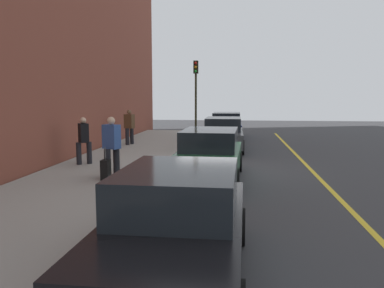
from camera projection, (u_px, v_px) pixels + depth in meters
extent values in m
plane|color=#333335|center=(217.00, 171.00, 13.48)|extent=(56.00, 56.00, 0.00)
cube|color=gray|center=(122.00, 167.00, 13.85)|extent=(28.00, 4.60, 0.15)
cube|color=gold|center=(314.00, 173.00, 13.12)|extent=(28.00, 0.14, 0.01)
cylinder|color=black|center=(241.00, 135.00, 22.60)|extent=(0.64, 0.22, 0.64)
cylinder|color=black|center=(211.00, 135.00, 22.78)|extent=(0.64, 0.22, 0.64)
cylinder|color=black|center=(240.00, 131.00, 25.28)|extent=(0.64, 0.22, 0.64)
cylinder|color=black|center=(214.00, 130.00, 25.46)|extent=(0.64, 0.22, 0.64)
cube|color=navy|center=(226.00, 128.00, 24.00)|extent=(4.38, 1.80, 0.64)
cube|color=black|center=(227.00, 118.00, 24.14)|extent=(2.28, 1.60, 0.60)
cylinder|color=black|center=(242.00, 147.00, 17.14)|extent=(0.64, 0.22, 0.64)
cylinder|color=black|center=(203.00, 147.00, 17.31)|extent=(0.64, 0.22, 0.64)
cylinder|color=black|center=(241.00, 140.00, 19.80)|extent=(0.64, 0.22, 0.64)
cylinder|color=black|center=(207.00, 140.00, 19.97)|extent=(0.64, 0.22, 0.64)
cube|color=#383A3D|center=(223.00, 138.00, 18.52)|extent=(4.36, 1.83, 0.64)
cube|color=black|center=(223.00, 124.00, 18.66)|extent=(2.27, 1.61, 0.60)
cylinder|color=black|center=(235.00, 180.00, 10.50)|extent=(0.65, 0.24, 0.64)
cylinder|color=black|center=(172.00, 178.00, 10.74)|extent=(0.65, 0.24, 0.64)
cylinder|color=black|center=(239.00, 162.00, 13.33)|extent=(0.65, 0.24, 0.64)
cylinder|color=black|center=(189.00, 161.00, 13.58)|extent=(0.65, 0.24, 0.64)
cube|color=#1E512D|center=(209.00, 161.00, 12.01)|extent=(4.71, 1.95, 0.64)
cube|color=black|center=(210.00, 139.00, 12.16)|extent=(2.47, 1.68, 0.60)
cylinder|color=black|center=(239.00, 227.00, 6.79)|extent=(0.64, 0.23, 0.64)
cylinder|color=black|center=(143.00, 222.00, 7.01)|extent=(0.64, 0.23, 0.64)
cube|color=black|center=(177.00, 236.00, 5.54)|extent=(4.37, 1.87, 0.64)
cube|color=black|center=(179.00, 189.00, 5.68)|extent=(2.29, 1.64, 0.60)
cylinder|color=black|center=(108.00, 163.00, 11.65)|extent=(0.19, 0.19, 0.83)
cylinder|color=black|center=(116.00, 162.00, 11.98)|extent=(0.19, 0.19, 0.83)
cube|color=#335193|center=(111.00, 137.00, 11.72)|extent=(0.47, 0.56, 0.71)
sphere|color=#D8AD8C|center=(111.00, 121.00, 11.67)|extent=(0.23, 0.23, 0.23)
cylinder|color=black|center=(79.00, 154.00, 13.84)|extent=(0.18, 0.18, 0.77)
cylinder|color=black|center=(89.00, 153.00, 14.02)|extent=(0.18, 0.18, 0.77)
cube|color=black|center=(83.00, 133.00, 13.84)|extent=(0.52, 0.48, 0.66)
sphere|color=#D8AD8C|center=(83.00, 120.00, 13.79)|extent=(0.21, 0.21, 0.21)
cylinder|color=black|center=(127.00, 137.00, 19.40)|extent=(0.19, 0.19, 0.80)
cylinder|color=black|center=(132.00, 136.00, 19.73)|extent=(0.19, 0.19, 0.80)
cube|color=brown|center=(129.00, 121.00, 19.47)|extent=(0.43, 0.53, 0.68)
sphere|color=brown|center=(129.00, 112.00, 19.42)|extent=(0.22, 0.22, 0.22)
cylinder|color=#2D2D19|center=(196.00, 106.00, 22.36)|extent=(0.12, 0.12, 3.60)
cube|color=black|center=(196.00, 67.00, 22.10)|extent=(0.26, 0.26, 0.70)
sphere|color=red|center=(196.00, 63.00, 21.93)|extent=(0.14, 0.14, 0.14)
sphere|color=orange|center=(196.00, 67.00, 21.96)|extent=(0.14, 0.14, 0.14)
sphere|color=green|center=(196.00, 71.00, 21.98)|extent=(0.14, 0.14, 0.14)
cube|color=black|center=(106.00, 170.00, 11.38)|extent=(0.34, 0.22, 0.57)
cylinder|color=#4C4C4C|center=(105.00, 153.00, 11.32)|extent=(0.03, 0.03, 0.36)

